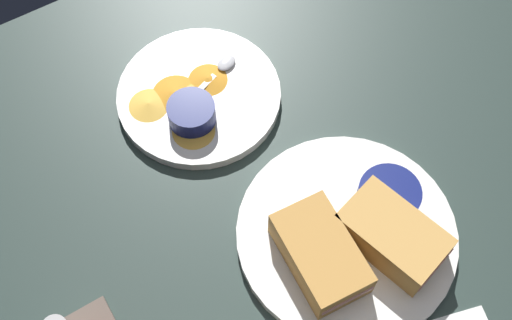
{
  "coord_description": "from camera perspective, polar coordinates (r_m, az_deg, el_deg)",
  "views": [
    {
      "loc": [
        -22.84,
        22.81,
        78.9
      ],
      "look_at": [
        12.22,
        1.34,
        3.0
      ],
      "focal_mm": 45.44,
      "sensor_mm": 36.0,
      "label": 1
    }
  ],
  "objects": [
    {
      "name": "ground_plane",
      "position": [
        0.87,
        5.02,
        -7.09
      ],
      "size": [
        110.0,
        110.0,
        3.0
      ],
      "primitive_type": "cube",
      "color": "#283833"
    },
    {
      "name": "spoon_by_dark_ramekin",
      "position": [
        0.84,
        8.02,
        -5.82
      ],
      "size": [
        2.21,
        9.86,
        0.8
      ],
      "color": "silver",
      "rests_on": "plate_sandwich_main"
    },
    {
      "name": "plate_chips_companion",
      "position": [
        0.95,
        -5.03,
        5.68
      ],
      "size": [
        23.71,
        23.71,
        1.6
      ],
      "primitive_type": "cylinder",
      "color": "white",
      "rests_on": "ground_plane"
    },
    {
      "name": "sandwich_half_far",
      "position": [
        0.82,
        11.91,
        -6.5
      ],
      "size": [
        14.65,
        10.81,
        4.8
      ],
      "color": "tan",
      "rests_on": "plate_sandwich_main"
    },
    {
      "name": "ramekin_dark_sauce",
      "position": [
        0.85,
        11.52,
        -3.29
      ],
      "size": [
        8.0,
        8.0,
        4.24
      ],
      "color": "navy",
      "rests_on": "plate_sandwich_main"
    },
    {
      "name": "spoon_by_gravy_ramekin",
      "position": [
        0.96,
        -3.12,
        8.02
      ],
      "size": [
        4.82,
        9.76,
        0.8
      ],
      "color": "silver",
      "rests_on": "plate_chips_companion"
    },
    {
      "name": "sandwich_half_near",
      "position": [
        0.8,
        5.67,
        -8.22
      ],
      "size": [
        13.77,
        8.59,
        4.8
      ],
      "color": "#C68C42",
      "rests_on": "plate_sandwich_main"
    },
    {
      "name": "plantain_chip_scatter",
      "position": [
        0.93,
        -6.51,
        5.27
      ],
      "size": [
        15.73,
        16.8,
        0.6
      ],
      "color": "gold",
      "rests_on": "plate_chips_companion"
    },
    {
      "name": "ramekin_light_gravy",
      "position": [
        0.9,
        -5.7,
        4.17
      ],
      "size": [
        6.69,
        6.69,
        3.25
      ],
      "color": "#0C144C",
      "rests_on": "plate_chips_companion"
    },
    {
      "name": "plate_sandwich_main",
      "position": [
        0.85,
        7.95,
        -6.51
      ],
      "size": [
        28.49,
        28.49,
        1.6
      ],
      "primitive_type": "cylinder",
      "color": "white",
      "rests_on": "ground_plane"
    }
  ]
}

